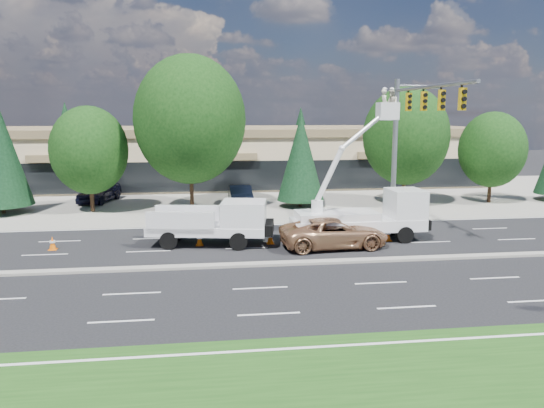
{
  "coord_description": "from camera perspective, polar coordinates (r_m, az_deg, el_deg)",
  "views": [
    {
      "loc": [
        -2.17,
        -23.36,
        6.9
      ],
      "look_at": [
        1.24,
        2.6,
        2.4
      ],
      "focal_mm": 35.0,
      "sensor_mm": 36.0,
      "label": 1
    }
  ],
  "objects": [
    {
      "name": "strip_mall",
      "position": [
        53.53,
        -5.15,
        5.36
      ],
      "size": [
        50.4,
        15.4,
        5.5
      ],
      "color": "tan",
      "rests_on": "ground"
    },
    {
      "name": "minivan",
      "position": [
        27.68,
        6.68,
        -3.09
      ],
      "size": [
        5.75,
        2.93,
        1.56
      ],
      "primitive_type": "imported",
      "rotation": [
        0.0,
        0.0,
        1.63
      ],
      "color": "#AE7C54",
      "rests_on": "ground"
    },
    {
      "name": "road_median",
      "position": [
        24.44,
        -2.1,
        -6.51
      ],
      "size": [
        120.0,
        0.55,
        0.12
      ],
      "primitive_type": "cube",
      "color": "gray",
      "rests_on": "ground"
    },
    {
      "name": "ground",
      "position": [
        24.45,
        -2.1,
        -6.64
      ],
      "size": [
        140.0,
        140.0,
        0.0
      ],
      "primitive_type": "plane",
      "color": "black",
      "rests_on": "ground"
    },
    {
      "name": "traffic_cone_a",
      "position": [
        29.35,
        -22.54,
        -3.92
      ],
      "size": [
        0.4,
        0.4,
        0.7
      ],
      "color": "#EC6307",
      "rests_on": "ground"
    },
    {
      "name": "signal_mast",
      "position": [
        32.77,
        14.53,
        7.97
      ],
      "size": [
        2.76,
        10.16,
        9.0
      ],
      "color": "gray",
      "rests_on": "ground"
    },
    {
      "name": "concrete_apron",
      "position": [
        43.96,
        -4.55,
        0.7
      ],
      "size": [
        140.0,
        22.0,
        0.01
      ],
      "primitive_type": "cube",
      "color": "gray",
      "rests_on": "ground"
    },
    {
      "name": "tree_back_d",
      "position": [
        69.7,
        12.96,
        8.45
      ],
      "size": [
        5.31,
        5.31,
        10.46
      ],
      "color": "#332114",
      "rests_on": "ground"
    },
    {
      "name": "traffic_cone_c",
      "position": [
        28.36,
        -0.17,
        -3.62
      ],
      "size": [
        0.4,
        0.4,
        0.7
      ],
      "color": "#EC6307",
      "rests_on": "ground"
    },
    {
      "name": "parked_car_east",
      "position": [
        39.93,
        -3.41,
        0.91
      ],
      "size": [
        1.7,
        4.7,
        1.54
      ],
      "primitive_type": "imported",
      "rotation": [
        0.0,
        0.0,
        0.01
      ],
      "color": "black",
      "rests_on": "ground"
    },
    {
      "name": "traffic_cone_d",
      "position": [
        29.67,
        12.35,
        -3.25
      ],
      "size": [
        0.4,
        0.4,
        0.7
      ],
      "color": "#EC6307",
      "rests_on": "ground"
    },
    {
      "name": "traffic_cone_b",
      "position": [
        28.25,
        -7.81,
        -3.77
      ],
      "size": [
        0.4,
        0.4,
        0.7
      ],
      "color": "#EC6307",
      "rests_on": "ground"
    },
    {
      "name": "tree_front_e",
      "position": [
        39.15,
        3.11,
        5.05
      ],
      "size": [
        3.5,
        3.5,
        6.89
      ],
      "color": "#332114",
      "rests_on": "ground"
    },
    {
      "name": "tree_back_c",
      "position": [
        66.54,
        3.1,
        7.33
      ],
      "size": [
        3.88,
        3.88,
        7.66
      ],
      "color": "#332114",
      "rests_on": "ground"
    },
    {
      "name": "bucket_truck",
      "position": [
        29.43,
        10.25,
        -0.59
      ],
      "size": [
        7.27,
        2.42,
        8.25
      ],
      "rotation": [
        0.0,
        0.0,
        0.01
      ],
      "color": "white",
      "rests_on": "ground"
    },
    {
      "name": "tree_front_d",
      "position": [
        38.37,
        -8.82,
        8.95
      ],
      "size": [
        7.93,
        7.93,
        11.0
      ],
      "color": "#332114",
      "rests_on": "ground"
    },
    {
      "name": "tree_front_g",
      "position": [
        44.39,
        22.61,
        5.41
      ],
      "size": [
        5.07,
        5.07,
        7.03
      ],
      "color": "#332114",
      "rests_on": "ground"
    },
    {
      "name": "utility_pickup",
      "position": [
        28.12,
        -6.05,
        -2.47
      ],
      "size": [
        6.44,
        3.25,
        2.36
      ],
      "rotation": [
        0.0,
        0.0,
        -0.17
      ],
      "color": "white",
      "rests_on": "ground"
    },
    {
      "name": "tree_back_a",
      "position": [
        67.3,
        -21.24,
        6.97
      ],
      "size": [
        4.16,
        4.16,
        8.2
      ],
      "color": "#332114",
      "rests_on": "ground"
    },
    {
      "name": "parked_car_west",
      "position": [
        43.75,
        -18.09,
        1.31
      ],
      "size": [
        3.15,
        5.26,
        1.68
      ],
      "primitive_type": "imported",
      "rotation": [
        0.0,
        0.0,
        -0.25
      ],
      "color": "black",
      "rests_on": "ground"
    },
    {
      "name": "tree_front_f",
      "position": [
        41.28,
        14.2,
        7.12
      ],
      "size": [
        6.42,
        6.42,
        8.9
      ],
      "color": "#332114",
      "rests_on": "ground"
    },
    {
      "name": "tree_back_b",
      "position": [
        65.4,
        -9.18,
        8.56
      ],
      "size": [
        5.37,
        5.37,
        10.59
      ],
      "color": "#332114",
      "rests_on": "ground"
    },
    {
      "name": "tree_front_c",
      "position": [
        39.23,
        -19.06,
        5.49
      ],
      "size": [
        5.35,
        5.35,
        7.43
      ],
      "color": "#332114",
      "rests_on": "ground"
    }
  ]
}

